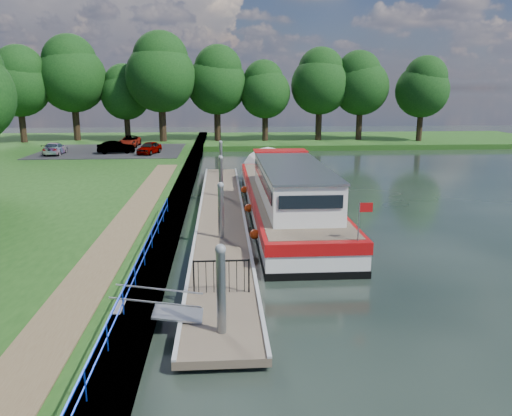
{
  "coord_description": "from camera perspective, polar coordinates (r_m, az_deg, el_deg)",
  "views": [
    {
      "loc": [
        0.08,
        -13.16,
        6.97
      ],
      "look_at": [
        1.67,
        9.93,
        1.4
      ],
      "focal_mm": 35.0,
      "sensor_mm": 36.0,
      "label": 1
    }
  ],
  "objects": [
    {
      "name": "car_d",
      "position": [
        55.9,
        -14.22,
        7.42
      ],
      "size": [
        1.91,
        4.13,
        1.15
      ],
      "primitive_type": "imported",
      "rotation": [
        0.0,
        0.0,
        -0.0
      ],
      "color": "#999999",
      "rests_on": "carpark"
    },
    {
      "name": "mooring_piles",
      "position": [
        26.77,
        -4.01,
        1.23
      ],
      "size": [
        0.3,
        27.3,
        3.55
      ],
      "color": "gray",
      "rests_on": "ground"
    },
    {
      "name": "car_b",
      "position": [
        50.34,
        -15.71,
        6.71
      ],
      "size": [
        3.73,
        1.96,
        1.17
      ],
      "primitive_type": "imported",
      "rotation": [
        0.0,
        0.0,
        1.78
      ],
      "color": "#999999",
      "rests_on": "carpark"
    },
    {
      "name": "barge",
      "position": [
        28.48,
        3.25,
        1.59
      ],
      "size": [
        4.36,
        21.15,
        4.78
      ],
      "color": "black",
      "rests_on": "ground"
    },
    {
      "name": "car_c",
      "position": [
        51.34,
        -22.0,
        6.33
      ],
      "size": [
        1.71,
        3.92,
        1.12
      ],
      "primitive_type": "imported",
      "rotation": [
        0.0,
        0.0,
        3.18
      ],
      "color": "#999999",
      "rests_on": "carpark"
    },
    {
      "name": "car_a",
      "position": [
        49.1,
        -12.1,
        6.75
      ],
      "size": [
        2.29,
        3.68,
        1.17
      ],
      "primitive_type": "imported",
      "rotation": [
        0.0,
        0.0,
        -0.28
      ],
      "color": "#999999",
      "rests_on": "carpark"
    },
    {
      "name": "pontoon",
      "position": [
        27.02,
        -3.97,
        -1.04
      ],
      "size": [
        2.5,
        30.0,
        0.56
      ],
      "color": "brown",
      "rests_on": "ground"
    },
    {
      "name": "gangway",
      "position": [
        15.18,
        -11.08,
        -11.44
      ],
      "size": [
        2.58,
        1.0,
        0.92
      ],
      "color": "#A5A8AD",
      "rests_on": "ground"
    },
    {
      "name": "carpark",
      "position": [
        52.7,
        -16.14,
        6.29
      ],
      "size": [
        14.0,
        12.0,
        0.06
      ],
      "primitive_type": "cube",
      "color": "black",
      "rests_on": "riverbank"
    },
    {
      "name": "blue_fence",
      "position": [
        17.35,
        -13.16,
        -5.87
      ],
      "size": [
        0.04,
        18.04,
        0.72
      ],
      "color": "#0C2DBF",
      "rests_on": "riverbank"
    },
    {
      "name": "gate_panel",
      "position": [
        16.42,
        -3.98,
        -7.26
      ],
      "size": [
        1.85,
        0.05,
        1.15
      ],
      "color": "black",
      "rests_on": "ground"
    },
    {
      "name": "bank_edge",
      "position": [
        29.04,
        -9.02,
        0.26
      ],
      "size": [
        1.1,
        90.0,
        0.78
      ],
      "primitive_type": "cube",
      "color": "#473D2D",
      "rests_on": "ground"
    },
    {
      "name": "far_bank",
      "position": [
        66.57,
        6.46,
        7.7
      ],
      "size": [
        60.0,
        18.0,
        0.6
      ],
      "primitive_type": "cube",
      "color": "#1A4212",
      "rests_on": "ground"
    },
    {
      "name": "horizon_trees",
      "position": [
        61.87,
        -5.67,
        14.38
      ],
      "size": [
        54.38,
        10.03,
        12.87
      ],
      "color": "#332316",
      "rests_on": "ground"
    },
    {
      "name": "ground",
      "position": [
        14.89,
        -3.9,
        -14.42
      ],
      "size": [
        160.0,
        160.0,
        0.0
      ],
      "primitive_type": "plane",
      "color": "black",
      "rests_on": "ground"
    },
    {
      "name": "footpath",
      "position": [
        22.49,
        -15.28,
        -2.88
      ],
      "size": [
        1.6,
        40.0,
        0.05
      ],
      "primitive_type": "cube",
      "color": "brown",
      "rests_on": "riverbank"
    }
  ]
}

